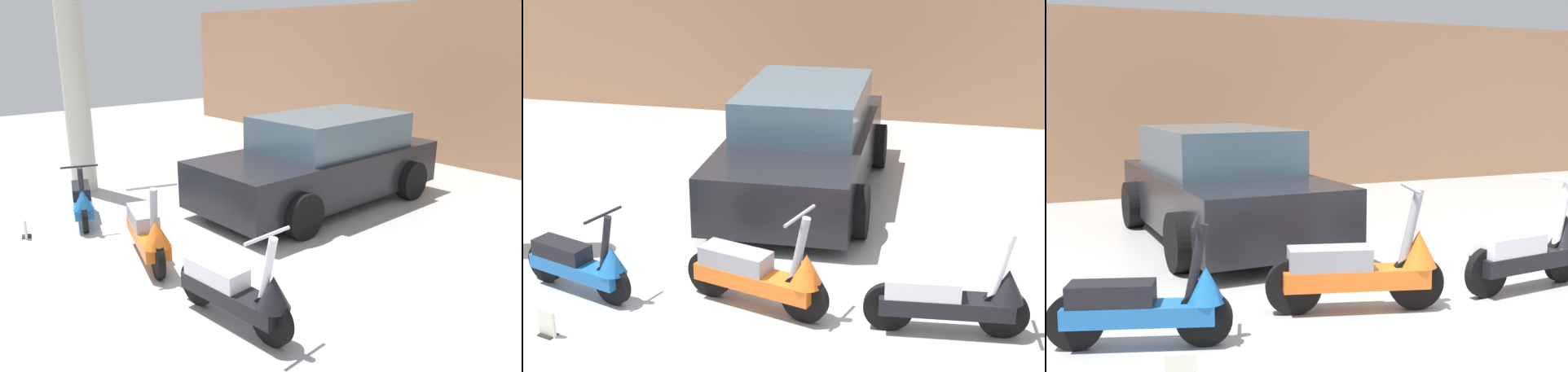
% 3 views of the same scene
% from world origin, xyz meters
% --- Properties ---
extents(ground_plane, '(28.00, 28.00, 0.00)m').
position_xyz_m(ground_plane, '(0.00, 0.00, 0.00)').
color(ground_plane, '#B2B2B2').
extents(wall_back, '(19.60, 0.12, 3.38)m').
position_xyz_m(wall_back, '(0.00, 7.77, 1.69)').
color(wall_back, tan).
rests_on(wall_back, ground_plane).
extents(scooter_front_left, '(1.32, 0.68, 0.96)m').
position_xyz_m(scooter_front_left, '(-2.19, 0.42, 0.34)').
color(scooter_front_left, black).
rests_on(scooter_front_left, ground_plane).
extents(scooter_front_right, '(1.53, 0.73, 1.09)m').
position_xyz_m(scooter_front_right, '(-0.32, 0.50, 0.39)').
color(scooter_front_right, black).
rests_on(scooter_front_right, ground_plane).
extents(scooter_front_center, '(1.51, 0.54, 1.06)m').
position_xyz_m(scooter_front_center, '(1.50, 0.45, 0.37)').
color(scooter_front_center, black).
rests_on(scooter_front_center, ground_plane).
extents(car_rear_left, '(2.15, 4.30, 1.45)m').
position_xyz_m(car_rear_left, '(-0.60, 3.82, 0.69)').
color(car_rear_left, black).
rests_on(car_rear_left, ground_plane).
extents(placard_near_left_scooter, '(0.20, 0.16, 0.26)m').
position_xyz_m(placard_near_left_scooter, '(-2.14, -0.42, 0.11)').
color(placard_near_left_scooter, black).
rests_on(placard_near_left_scooter, ground_plane).
extents(support_column_side, '(0.43, 0.43, 3.38)m').
position_xyz_m(support_column_side, '(-3.78, 1.08, 1.69)').
color(support_column_side, beige).
rests_on(support_column_side, ground_plane).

